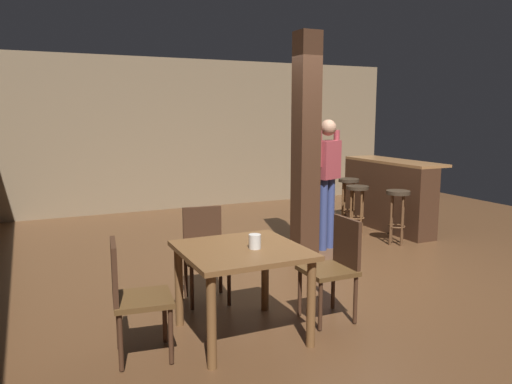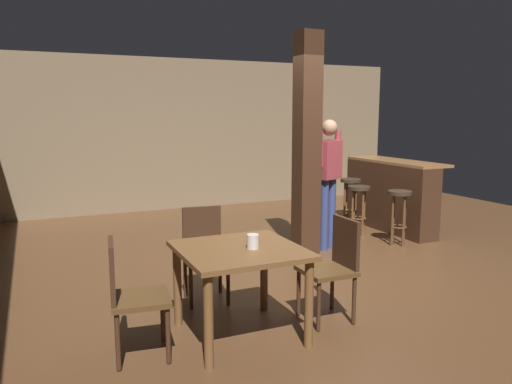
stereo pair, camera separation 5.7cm
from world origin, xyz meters
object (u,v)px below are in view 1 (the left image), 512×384
Objects in this scene: dining_table at (242,262)px; bar_stool_near at (398,205)px; chair_north at (205,249)px; standing_person at (327,175)px; chair_west at (132,293)px; chair_east at (335,263)px; bar_stool_mid at (357,198)px; bar_stool_far at (348,192)px; napkin_cup at (255,241)px; bar_counter at (388,194)px.

bar_stool_near is at bearing 29.46° from dining_table.
standing_person reaches higher than chair_north.
standing_person is 1.13m from bar_stool_near.
chair_north and chair_west have the same top height.
chair_north is at bearing 133.89° from chair_east.
bar_stool_far reaches higher than bar_stool_mid.
bar_counter is at bearing 36.70° from napkin_cup.
dining_table is 0.55× the size of standing_person.
dining_table reaches higher than bar_stool_mid.
chair_east is at bearing -0.25° from chair_west.
chair_north is 0.52× the size of standing_person.
chair_north is at bearing -164.56° from bar_stool_near.
chair_west is 4.93m from bar_stool_far.
chair_east is 2.36m from standing_person.
bar_counter is 2.29× the size of bar_stool_far.
bar_stool_mid is at bearing -175.14° from bar_counter.
bar_counter reaches higher than bar_stool_near.
dining_table is 1.07× the size of chair_north.
bar_stool_far reaches higher than dining_table.
napkin_cup is at bearing -34.98° from dining_table.
bar_counter reaches higher than dining_table.
dining_table is 0.89m from chair_west.
bar_stool_near is at bearing 23.99° from chair_west.
bar_counter is at bearing 58.45° from bar_stool_near.
chair_east is 0.84m from napkin_cup.
chair_north reaches higher than bar_stool_near.
bar_counter is at bearing 20.97° from standing_person.
standing_person reaches higher than bar_stool_far.
bar_stool_far is (3.10, 2.02, 0.06)m from chair_north.
bar_stool_near reaches higher than dining_table.
standing_person is 2.21× the size of bar_stool_far.
chair_north is at bearing -146.88° from bar_stool_far.
napkin_cup is 0.06× the size of bar_counter.
chair_north is at bearing -155.30° from bar_counter.
chair_east reaches higher than bar_stool_mid.
standing_person reaches higher than dining_table.
standing_person is at bearing 43.43° from dining_table.
bar_counter is at bearing 43.61° from chair_east.
chair_north is 1.26m from chair_west.
dining_table is at bearing 1.49° from chair_west.
dining_table is 1.31× the size of bar_stool_mid.
chair_north is 1.00m from napkin_cup.
bar_stool_mid is 0.94× the size of bar_stool_far.
standing_person reaches higher than chair_east.
chair_east reaches higher than napkin_cup.
dining_table is 0.53× the size of bar_counter.
bar_counter reaches higher than napkin_cup.
bar_stool_far is (3.09, 2.91, -0.05)m from dining_table.
dining_table is 4.24m from bar_stool_far.
chair_east is (0.88, -0.92, 0.00)m from chair_north.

